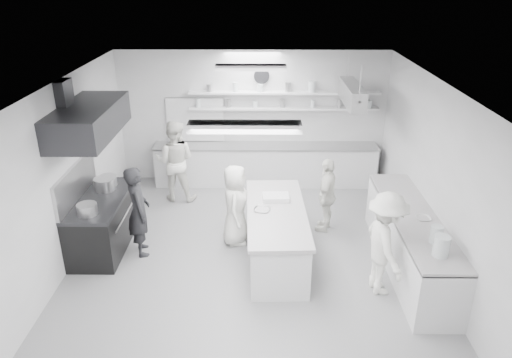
{
  "coord_description": "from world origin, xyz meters",
  "views": [
    {
      "loc": [
        0.18,
        -7.06,
        4.59
      ],
      "look_at": [
        0.11,
        0.6,
        1.24
      ],
      "focal_mm": 33.81,
      "sensor_mm": 36.0,
      "label": 1
    }
  ],
  "objects_px": {
    "back_counter": "(266,165)",
    "cook_back": "(175,161)",
    "prep_island": "(276,236)",
    "right_counter": "(410,242)",
    "stove": "(103,224)",
    "cook_stove": "(139,211)"
  },
  "relations": [
    {
      "from": "right_counter",
      "to": "prep_island",
      "type": "xyz_separation_m",
      "value": [
        -2.2,
        0.22,
        -0.03
      ]
    },
    {
      "from": "back_counter",
      "to": "right_counter",
      "type": "relative_size",
      "value": 1.52
    },
    {
      "from": "back_counter",
      "to": "prep_island",
      "type": "relative_size",
      "value": 2.1
    },
    {
      "from": "stove",
      "to": "cook_stove",
      "type": "xyz_separation_m",
      "value": [
        0.71,
        -0.19,
        0.36
      ]
    },
    {
      "from": "cook_stove",
      "to": "back_counter",
      "type": "bearing_deg",
      "value": -56.05
    },
    {
      "from": "back_counter",
      "to": "prep_island",
      "type": "xyz_separation_m",
      "value": [
        0.15,
        -3.18,
        -0.02
      ]
    },
    {
      "from": "right_counter",
      "to": "prep_island",
      "type": "height_order",
      "value": "right_counter"
    },
    {
      "from": "back_counter",
      "to": "prep_island",
      "type": "height_order",
      "value": "back_counter"
    },
    {
      "from": "back_counter",
      "to": "cook_back",
      "type": "xyz_separation_m",
      "value": [
        -1.92,
        -0.83,
        0.42
      ]
    },
    {
      "from": "stove",
      "to": "prep_island",
      "type": "relative_size",
      "value": 0.75
    },
    {
      "from": "prep_island",
      "to": "cook_stove",
      "type": "distance_m",
      "value": 2.38
    },
    {
      "from": "stove",
      "to": "cook_back",
      "type": "height_order",
      "value": "cook_back"
    },
    {
      "from": "back_counter",
      "to": "prep_island",
      "type": "bearing_deg",
      "value": -87.33
    },
    {
      "from": "back_counter",
      "to": "stove",
      "type": "bearing_deg",
      "value": -136.01
    },
    {
      "from": "stove",
      "to": "cook_back",
      "type": "distance_m",
      "value": 2.24
    },
    {
      "from": "cook_back",
      "to": "prep_island",
      "type": "bearing_deg",
      "value": 135.06
    },
    {
      "from": "stove",
      "to": "right_counter",
      "type": "height_order",
      "value": "right_counter"
    },
    {
      "from": "stove",
      "to": "prep_island",
      "type": "height_order",
      "value": "stove"
    },
    {
      "from": "right_counter",
      "to": "cook_back",
      "type": "xyz_separation_m",
      "value": [
        -4.27,
        2.57,
        0.41
      ]
    },
    {
      "from": "back_counter",
      "to": "cook_back",
      "type": "height_order",
      "value": "cook_back"
    },
    {
      "from": "right_counter",
      "to": "cook_stove",
      "type": "xyz_separation_m",
      "value": [
        -4.54,
        0.41,
        0.34
      ]
    },
    {
      "from": "cook_stove",
      "to": "cook_back",
      "type": "distance_m",
      "value": 2.18
    }
  ]
}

